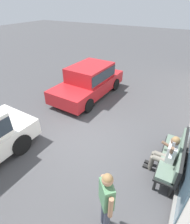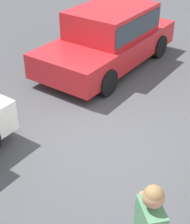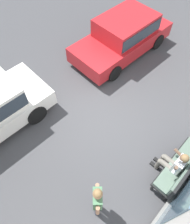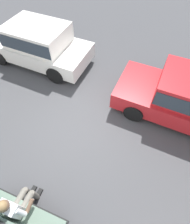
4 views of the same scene
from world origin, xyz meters
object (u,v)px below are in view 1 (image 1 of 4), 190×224
object	(u,v)px
bench	(175,156)
pedestrian_standing	(106,199)
person_on_phone	(167,154)
parked_car_near	(89,80)

from	to	relation	value
bench	pedestrian_standing	bearing A→B (deg)	-24.12
bench	person_on_phone	xyz separation A→B (m)	(0.17, -0.22, 0.13)
pedestrian_standing	person_on_phone	bearing A→B (deg)	159.33
person_on_phone	bench	bearing A→B (deg)	127.16
person_on_phone	parked_car_near	xyz separation A→B (m)	(-3.13, -4.27, 0.11)
person_on_phone	pedestrian_standing	xyz separation A→B (m)	(2.10, -0.79, 0.32)
person_on_phone	pedestrian_standing	size ratio (longest dim) A/B	0.78
bench	pedestrian_standing	xyz separation A→B (m)	(2.27, -1.01, 0.45)
person_on_phone	pedestrian_standing	world-z (taller)	pedestrian_standing
bench	pedestrian_standing	size ratio (longest dim) A/B	1.09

